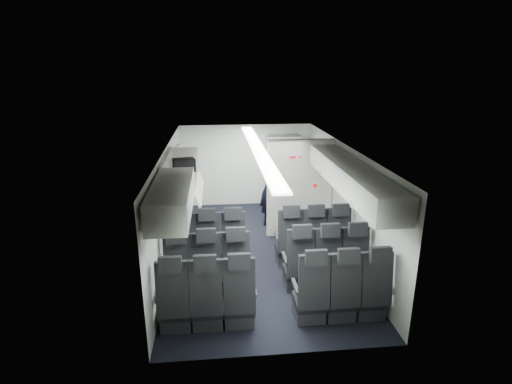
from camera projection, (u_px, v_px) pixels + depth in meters
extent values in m
cube|color=black|center=(258.00, 252.00, 8.05)|extent=(3.40, 6.00, 0.01)
cube|color=white|center=(258.00, 147.00, 7.40)|extent=(3.40, 6.00, 0.01)
cube|color=silver|center=(246.00, 165.00, 10.57)|extent=(3.40, 0.01, 2.15)
cube|color=silver|center=(284.00, 281.00, 4.88)|extent=(3.40, 0.01, 2.15)
cube|color=silver|center=(169.00, 205.00, 7.56)|extent=(0.01, 6.00, 2.15)
cube|color=silver|center=(343.00, 199.00, 7.89)|extent=(0.01, 6.00, 2.15)
cube|color=white|center=(258.00, 149.00, 7.41)|extent=(0.25, 5.52, 0.03)
cube|color=black|center=(185.00, 253.00, 7.40)|extent=(0.44, 0.46, 0.12)
cube|color=#2D2D33|center=(185.00, 261.00, 7.45)|extent=(0.42, 0.42, 0.22)
cube|color=black|center=(182.00, 236.00, 7.06)|extent=(0.44, 0.20, 0.80)
cube|color=black|center=(181.00, 216.00, 6.89)|extent=(0.30, 0.12, 0.23)
cube|color=#2D2D33|center=(171.00, 241.00, 7.27)|extent=(0.05, 0.40, 0.06)
cube|color=#2D2D33|center=(196.00, 240.00, 7.31)|extent=(0.05, 0.40, 0.06)
cube|color=black|center=(209.00, 252.00, 7.44)|extent=(0.44, 0.46, 0.12)
cube|color=#2D2D33|center=(209.00, 260.00, 7.49)|extent=(0.42, 0.42, 0.22)
cube|color=black|center=(208.00, 235.00, 7.10)|extent=(0.44, 0.20, 0.80)
cube|color=black|center=(207.00, 215.00, 6.93)|extent=(0.30, 0.12, 0.23)
cube|color=#2D2D33|center=(196.00, 240.00, 7.31)|extent=(0.05, 0.40, 0.06)
cube|color=#2D2D33|center=(220.00, 239.00, 7.35)|extent=(0.05, 0.40, 0.06)
cube|color=black|center=(233.00, 251.00, 7.49)|extent=(0.44, 0.46, 0.12)
cube|color=#2D2D33|center=(233.00, 259.00, 7.54)|extent=(0.42, 0.42, 0.22)
cube|color=black|center=(233.00, 234.00, 7.14)|extent=(0.44, 0.20, 0.80)
cube|color=black|center=(233.00, 214.00, 6.98)|extent=(0.30, 0.12, 0.23)
cube|color=#2D2D33|center=(221.00, 238.00, 7.35)|extent=(0.05, 0.40, 0.06)
cube|color=#2D2D33|center=(245.00, 238.00, 7.40)|extent=(0.05, 0.40, 0.06)
cube|color=black|center=(288.00, 249.00, 7.59)|extent=(0.44, 0.46, 0.12)
cube|color=#2D2D33|center=(287.00, 256.00, 7.64)|extent=(0.42, 0.42, 0.22)
cube|color=black|center=(290.00, 231.00, 7.24)|extent=(0.44, 0.20, 0.80)
cube|color=black|center=(291.00, 212.00, 7.08)|extent=(0.30, 0.12, 0.23)
cube|color=#2D2D33|center=(277.00, 236.00, 7.45)|extent=(0.05, 0.40, 0.06)
cube|color=#2D2D33|center=(300.00, 235.00, 7.50)|extent=(0.05, 0.40, 0.06)
cube|color=black|center=(311.00, 248.00, 7.63)|extent=(0.44, 0.46, 0.12)
cube|color=#2D2D33|center=(310.00, 255.00, 7.68)|extent=(0.42, 0.42, 0.22)
cube|color=black|center=(315.00, 230.00, 7.29)|extent=(0.44, 0.20, 0.80)
cube|color=black|center=(316.00, 211.00, 7.12)|extent=(0.30, 0.12, 0.23)
cube|color=#2D2D33|center=(300.00, 235.00, 7.50)|extent=(0.05, 0.40, 0.06)
cube|color=#2D2D33|center=(323.00, 234.00, 7.54)|extent=(0.05, 0.40, 0.06)
cube|color=black|center=(334.00, 247.00, 7.67)|extent=(0.44, 0.46, 0.12)
cube|color=#2D2D33|center=(333.00, 254.00, 7.72)|extent=(0.42, 0.42, 0.22)
cube|color=black|center=(339.00, 229.00, 7.33)|extent=(0.44, 0.20, 0.80)
cube|color=black|center=(341.00, 210.00, 7.16)|extent=(0.30, 0.12, 0.23)
cube|color=#2D2D33|center=(324.00, 234.00, 7.54)|extent=(0.05, 0.40, 0.06)
cube|color=#2D2D33|center=(346.00, 233.00, 7.58)|extent=(0.05, 0.40, 0.06)
cube|color=black|center=(181.00, 278.00, 6.55)|extent=(0.44, 0.46, 0.12)
cube|color=#2D2D33|center=(181.00, 286.00, 6.60)|extent=(0.42, 0.42, 0.22)
cube|color=black|center=(178.00, 259.00, 6.20)|extent=(0.44, 0.20, 0.80)
cube|color=black|center=(176.00, 237.00, 6.04)|extent=(0.30, 0.12, 0.23)
cube|color=#2D2D33|center=(166.00, 264.00, 6.41)|extent=(0.05, 0.40, 0.06)
cube|color=#2D2D33|center=(193.00, 262.00, 6.46)|extent=(0.05, 0.40, 0.06)
cube|color=black|center=(208.00, 276.00, 6.59)|extent=(0.44, 0.46, 0.12)
cube|color=#2D2D33|center=(209.00, 285.00, 6.64)|extent=(0.42, 0.42, 0.22)
cube|color=black|center=(207.00, 258.00, 6.25)|extent=(0.44, 0.20, 0.80)
cube|color=black|center=(206.00, 235.00, 6.08)|extent=(0.30, 0.12, 0.23)
cube|color=#2D2D33|center=(194.00, 262.00, 6.46)|extent=(0.05, 0.40, 0.06)
cube|color=#2D2D33|center=(221.00, 261.00, 6.50)|extent=(0.05, 0.40, 0.06)
cube|color=black|center=(236.00, 275.00, 6.63)|extent=(0.44, 0.46, 0.12)
cube|color=#2D2D33|center=(236.00, 283.00, 6.68)|extent=(0.42, 0.42, 0.22)
cube|color=black|center=(236.00, 256.00, 6.29)|extent=(0.44, 0.20, 0.80)
cube|color=black|center=(236.00, 234.00, 6.12)|extent=(0.30, 0.12, 0.23)
cube|color=#2D2D33|center=(222.00, 261.00, 6.50)|extent=(0.05, 0.40, 0.06)
cube|color=#2D2D33|center=(249.00, 260.00, 6.54)|extent=(0.05, 0.40, 0.06)
cube|color=black|center=(297.00, 272.00, 6.73)|extent=(0.44, 0.46, 0.12)
cube|color=#2D2D33|center=(297.00, 280.00, 6.78)|extent=(0.42, 0.42, 0.22)
cube|color=black|center=(301.00, 253.00, 6.39)|extent=(0.44, 0.20, 0.80)
cube|color=black|center=(302.00, 232.00, 6.22)|extent=(0.30, 0.12, 0.23)
cube|color=#2D2D33|center=(285.00, 258.00, 6.60)|extent=(0.05, 0.40, 0.06)
cube|color=#2D2D33|center=(311.00, 257.00, 6.64)|extent=(0.05, 0.40, 0.06)
cube|color=black|center=(323.00, 270.00, 6.78)|extent=(0.44, 0.46, 0.12)
cube|color=#2D2D33|center=(323.00, 279.00, 6.83)|extent=(0.42, 0.42, 0.22)
cube|color=black|center=(328.00, 252.00, 6.43)|extent=(0.44, 0.20, 0.80)
cube|color=black|center=(330.00, 230.00, 6.27)|extent=(0.30, 0.12, 0.23)
cube|color=#2D2D33|center=(312.00, 257.00, 6.64)|extent=(0.05, 0.40, 0.06)
cube|color=#2D2D33|center=(337.00, 256.00, 6.69)|extent=(0.05, 0.40, 0.06)
cube|color=black|center=(349.00, 269.00, 6.82)|extent=(0.44, 0.46, 0.12)
cube|color=#2D2D33|center=(348.00, 277.00, 6.87)|extent=(0.42, 0.42, 0.22)
cube|color=black|center=(355.00, 251.00, 6.48)|extent=(0.44, 0.20, 0.80)
cube|color=black|center=(358.00, 229.00, 6.31)|extent=(0.30, 0.12, 0.23)
cube|color=#2D2D33|center=(338.00, 256.00, 6.69)|extent=(0.05, 0.40, 0.06)
cube|color=#2D2D33|center=(363.00, 254.00, 6.73)|extent=(0.05, 0.40, 0.06)
cube|color=black|center=(176.00, 309.00, 5.69)|extent=(0.44, 0.46, 0.12)
cube|color=#2D2D33|center=(177.00, 319.00, 5.74)|extent=(0.42, 0.42, 0.22)
cube|color=black|center=(172.00, 290.00, 5.35)|extent=(0.44, 0.20, 0.80)
cube|color=black|center=(170.00, 265.00, 5.18)|extent=(0.30, 0.12, 0.23)
cube|color=#2D2D33|center=(159.00, 294.00, 5.56)|extent=(0.05, 0.40, 0.06)
cube|color=#2D2D33|center=(190.00, 292.00, 5.60)|extent=(0.05, 0.40, 0.06)
cube|color=black|center=(208.00, 307.00, 5.74)|extent=(0.44, 0.46, 0.12)
cube|color=#2D2D33|center=(208.00, 317.00, 5.79)|extent=(0.42, 0.42, 0.22)
cube|color=black|center=(206.00, 288.00, 5.39)|extent=(0.44, 0.20, 0.80)
cube|color=black|center=(205.00, 263.00, 5.22)|extent=(0.30, 0.12, 0.23)
cube|color=#2D2D33|center=(191.00, 292.00, 5.60)|extent=(0.05, 0.40, 0.06)
cube|color=#2D2D33|center=(222.00, 291.00, 5.65)|extent=(0.05, 0.40, 0.06)
cube|color=black|center=(239.00, 306.00, 5.78)|extent=(0.44, 0.46, 0.12)
cube|color=#2D2D33|center=(239.00, 315.00, 5.83)|extent=(0.42, 0.42, 0.22)
cube|color=black|center=(239.00, 286.00, 5.44)|extent=(0.44, 0.20, 0.80)
cube|color=black|center=(239.00, 262.00, 5.27)|extent=(0.30, 0.12, 0.23)
cube|color=#2D2D33|center=(223.00, 291.00, 5.65)|extent=(0.05, 0.40, 0.06)
cube|color=#2D2D33|center=(254.00, 289.00, 5.69)|extent=(0.05, 0.40, 0.06)
cube|color=black|center=(309.00, 302.00, 5.88)|extent=(0.44, 0.46, 0.12)
cube|color=#2D2D33|center=(309.00, 311.00, 5.93)|extent=(0.42, 0.42, 0.22)
cube|color=black|center=(314.00, 282.00, 5.54)|extent=(0.44, 0.20, 0.80)
cube|color=black|center=(316.00, 258.00, 5.37)|extent=(0.30, 0.12, 0.23)
cube|color=#2D2D33|center=(295.00, 287.00, 5.75)|extent=(0.05, 0.40, 0.06)
cube|color=#2D2D33|center=(325.00, 285.00, 5.79)|extent=(0.05, 0.40, 0.06)
cube|color=black|center=(339.00, 300.00, 5.92)|extent=(0.44, 0.46, 0.12)
cube|color=#2D2D33|center=(338.00, 309.00, 5.97)|extent=(0.42, 0.42, 0.22)
cube|color=black|center=(346.00, 281.00, 5.58)|extent=(0.44, 0.20, 0.80)
cube|color=black|center=(349.00, 256.00, 5.41)|extent=(0.30, 0.12, 0.23)
cube|color=#2D2D33|center=(326.00, 285.00, 5.79)|extent=(0.05, 0.40, 0.06)
cube|color=#2D2D33|center=(355.00, 283.00, 5.83)|extent=(0.05, 0.40, 0.06)
cube|color=black|center=(368.00, 298.00, 5.97)|extent=(0.44, 0.46, 0.12)
cube|color=#2D2D33|center=(367.00, 307.00, 6.02)|extent=(0.42, 0.42, 0.22)
cube|color=black|center=(377.00, 279.00, 5.62)|extent=(0.44, 0.20, 0.80)
cube|color=black|center=(381.00, 255.00, 5.46)|extent=(0.30, 0.12, 0.23)
cube|color=#2D2D33|center=(356.00, 283.00, 5.83)|extent=(0.05, 0.40, 0.06)
cube|color=#2D2D33|center=(385.00, 282.00, 5.88)|extent=(0.05, 0.40, 0.06)
cube|color=silver|center=(172.00, 198.00, 5.45)|extent=(0.52, 1.80, 0.40)
cylinder|color=slate|center=(191.00, 209.00, 5.53)|extent=(0.04, 0.10, 0.04)
cube|color=#9E9E93|center=(182.00, 178.00, 7.17)|extent=(0.52, 1.70, 0.04)
cube|color=silver|center=(167.00, 168.00, 7.09)|extent=(0.06, 1.70, 0.44)
cube|color=silver|center=(178.00, 180.00, 6.33)|extent=(0.52, 0.04, 0.40)
cube|color=silver|center=(185.00, 157.00, 7.90)|extent=(0.52, 0.04, 0.40)
cube|color=silver|center=(197.00, 184.00, 7.23)|extent=(0.21, 1.61, 0.38)
cube|color=silver|center=(370.00, 192.00, 5.72)|extent=(0.52, 1.80, 0.40)
cylinder|color=slate|center=(352.00, 203.00, 5.75)|extent=(0.04, 0.10, 0.04)
cube|color=silver|center=(335.00, 164.00, 7.38)|extent=(0.52, 1.70, 0.40)
cylinder|color=slate|center=(321.00, 172.00, 7.41)|extent=(0.04, 0.10, 0.04)
cube|color=white|center=(299.00, 188.00, 8.58)|extent=(1.40, 0.12, 2.13)
cube|color=white|center=(295.00, 157.00, 8.28)|extent=(0.24, 0.01, 0.10)
cube|color=red|center=(293.00, 157.00, 8.27)|extent=(0.13, 0.01, 0.04)
cube|color=red|center=(300.00, 157.00, 8.28)|extent=(0.05, 0.01, 0.03)
cylinder|color=white|center=(315.00, 186.00, 8.52)|extent=(0.11, 0.01, 0.11)
cylinder|color=red|center=(315.00, 186.00, 8.51)|extent=(0.09, 0.01, 0.09)
cube|color=#939399|center=(283.00, 172.00, 10.43)|extent=(0.85, 0.50, 1.90)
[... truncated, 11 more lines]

